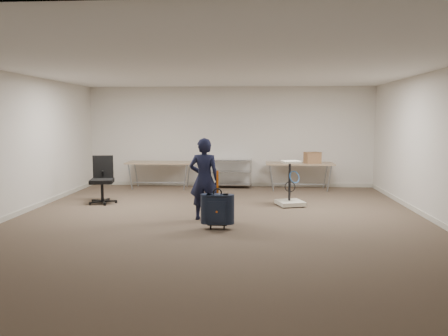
{
  "coord_description": "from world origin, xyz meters",
  "views": [
    {
      "loc": [
        0.64,
        -7.81,
        1.92
      ],
      "look_at": [
        0.11,
        0.3,
        0.99
      ],
      "focal_mm": 35.0,
      "sensor_mm": 36.0,
      "label": 1
    }
  ],
  "objects": [
    {
      "name": "ground",
      "position": [
        0.0,
        0.0,
        0.0
      ],
      "size": [
        9.0,
        9.0,
        0.0
      ],
      "primitive_type": "plane",
      "color": "#4C3B2E",
      "rests_on": "ground"
    },
    {
      "name": "room_shell",
      "position": [
        0.0,
        1.38,
        0.05
      ],
      "size": [
        8.0,
        9.0,
        9.0
      ],
      "color": "silver",
      "rests_on": "ground"
    },
    {
      "name": "folding_table_left",
      "position": [
        -1.9,
        3.95,
        0.68
      ],
      "size": [
        1.8,
        0.75,
        0.73
      ],
      "color": "#8D7156",
      "rests_on": "ground"
    },
    {
      "name": "folding_table_right",
      "position": [
        1.9,
        3.95,
        0.68
      ],
      "size": [
        1.8,
        0.75,
        0.73
      ],
      "color": "#8D7156",
      "rests_on": "ground"
    },
    {
      "name": "wire_shelf",
      "position": [
        0.0,
        4.2,
        0.44
      ],
      "size": [
        1.22,
        0.47,
        0.8
      ],
      "color": "silver",
      "rests_on": "ground"
    },
    {
      "name": "person",
      "position": [
        -0.27,
        0.31,
        0.78
      ],
      "size": [
        0.59,
        0.41,
        1.56
      ],
      "primitive_type": "imported",
      "rotation": [
        0.0,
        0.0,
        3.08
      ],
      "color": "black",
      "rests_on": "ground"
    },
    {
      "name": "suitcase",
      "position": [
        0.04,
        -0.39,
        0.35
      ],
      "size": [
        0.38,
        0.23,
        1.03
      ],
      "color": "black",
      "rests_on": "ground"
    },
    {
      "name": "office_chair",
      "position": [
        -2.77,
        1.79,
        0.32
      ],
      "size": [
        0.65,
        0.65,
        1.07
      ],
      "color": "black",
      "rests_on": "ground"
    },
    {
      "name": "equipment_cart",
      "position": [
        1.48,
        1.75,
        0.26
      ],
      "size": [
        0.68,
        0.68,
        1.0
      ],
      "color": "beige",
      "rests_on": "ground"
    },
    {
      "name": "cardboard_box",
      "position": [
        2.23,
        3.88,
        0.88
      ],
      "size": [
        0.46,
        0.4,
        0.3
      ],
      "primitive_type": "cube",
      "rotation": [
        0.0,
        0.0,
        0.29
      ],
      "color": "#A2704B",
      "rests_on": "folding_table_right"
    }
  ]
}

